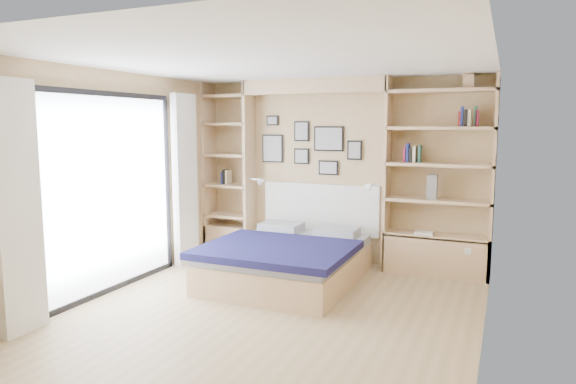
% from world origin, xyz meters
% --- Properties ---
extents(ground, '(4.50, 4.50, 0.00)m').
position_xyz_m(ground, '(0.00, 0.00, 0.00)').
color(ground, tan).
rests_on(ground, ground).
extents(room_shell, '(4.50, 4.50, 4.50)m').
position_xyz_m(room_shell, '(-0.39, 1.52, 1.08)').
color(room_shell, tan).
rests_on(room_shell, ground).
extents(bed, '(1.69, 2.20, 1.07)m').
position_xyz_m(bed, '(-0.26, 1.09, 0.27)').
color(bed, tan).
rests_on(bed, ground).
extents(photo_gallery, '(1.48, 0.02, 0.82)m').
position_xyz_m(photo_gallery, '(-0.45, 2.22, 1.60)').
color(photo_gallery, black).
rests_on(photo_gallery, ground).
extents(reading_lamps, '(1.92, 0.12, 0.15)m').
position_xyz_m(reading_lamps, '(-0.30, 2.00, 1.10)').
color(reading_lamps, silver).
rests_on(reading_lamps, ground).
extents(shelf_decor, '(3.52, 0.23, 2.03)m').
position_xyz_m(shelf_decor, '(1.08, 2.07, 1.69)').
color(shelf_decor, maroon).
rests_on(shelf_decor, ground).
extents(deck, '(3.20, 4.00, 0.05)m').
position_xyz_m(deck, '(-3.60, 0.00, 0.00)').
color(deck, '#766857').
rests_on(deck, ground).
extents(deck_chair, '(0.56, 0.90, 0.89)m').
position_xyz_m(deck_chair, '(-3.74, 1.17, 0.42)').
color(deck_chair, tan).
rests_on(deck_chair, ground).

